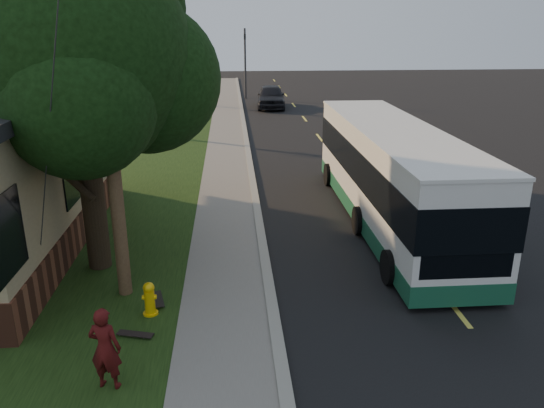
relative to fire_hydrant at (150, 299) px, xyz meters
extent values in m
plane|color=black|center=(2.60, 0.00, -0.43)|extent=(120.00, 120.00, 0.00)
cube|color=black|center=(6.60, 10.00, -0.43)|extent=(8.00, 80.00, 0.01)
cube|color=gray|center=(2.60, 10.00, -0.37)|extent=(0.25, 80.00, 0.12)
cube|color=slate|center=(1.60, 10.00, -0.39)|extent=(2.00, 80.00, 0.08)
cube|color=black|center=(-1.90, 10.00, -0.40)|extent=(5.00, 80.00, 0.07)
cylinder|color=#EDB70C|center=(0.00, 0.00, -0.09)|extent=(0.22, 0.22, 0.55)
sphere|color=#EDB70C|center=(0.00, 0.00, 0.26)|extent=(0.24, 0.24, 0.24)
cylinder|color=#EDB70C|center=(0.00, 0.00, 0.04)|extent=(0.30, 0.10, 0.10)
cylinder|color=#EDB70C|center=(0.00, 0.00, 0.04)|extent=(0.10, 0.18, 0.10)
cylinder|color=#EDB70C|center=(0.00, 0.00, -0.34)|extent=(0.32, 0.32, 0.04)
cylinder|color=#473321|center=(-0.70, 1.00, 4.14)|extent=(0.30, 0.30, 9.00)
cylinder|color=#2D2D30|center=(-1.60, -0.10, 3.37)|extent=(2.52, 3.21, 7.60)
cylinder|color=black|center=(-1.60, 2.50, 1.64)|extent=(0.56, 0.56, 4.00)
sphere|color=black|center=(-1.60, 2.50, 4.84)|extent=(5.20, 5.20, 5.20)
sphere|color=black|center=(-0.20, 3.10, 4.24)|extent=(3.60, 3.60, 3.60)
sphere|color=black|center=(-2.80, 2.10, 4.54)|extent=(3.80, 3.80, 3.80)
sphere|color=black|center=(-1.30, 1.20, 3.94)|extent=(3.20, 3.20, 3.20)
sphere|color=black|center=(-2.20, 3.90, 5.24)|extent=(3.40, 3.40, 3.40)
sphere|color=black|center=(-0.70, 3.70, 5.84)|extent=(3.00, 3.00, 3.00)
cylinder|color=black|center=(-0.90, 18.00, 1.29)|extent=(0.24, 0.24, 3.30)
cylinder|color=black|center=(-0.90, 18.00, 2.94)|extent=(1.38, 0.57, 2.01)
cylinder|color=black|center=(-0.90, 18.00, 2.94)|extent=(0.74, 1.21, 1.58)
cylinder|color=black|center=(-0.90, 18.00, 2.94)|extent=(0.65, 1.05, 1.95)
cylinder|color=black|center=(-0.90, 18.00, 2.94)|extent=(1.28, 0.53, 1.33)
cylinder|color=black|center=(-0.90, 18.00, 2.94)|extent=(0.75, 1.21, 1.70)
cylinder|color=black|center=(-0.40, 30.00, 1.15)|extent=(0.24, 0.24, 3.03)
cylinder|color=black|center=(-0.40, 30.00, 2.66)|extent=(1.38, 0.57, 2.01)
cylinder|color=black|center=(-0.40, 30.00, 2.66)|extent=(0.74, 1.21, 1.58)
cylinder|color=black|center=(-0.40, 30.00, 2.66)|extent=(0.65, 1.05, 1.95)
cylinder|color=black|center=(-0.40, 30.00, 2.66)|extent=(1.28, 0.53, 1.33)
cylinder|color=black|center=(-0.40, 30.00, 2.66)|extent=(0.75, 1.21, 1.70)
cylinder|color=#2D2D30|center=(3.10, 34.00, 2.32)|extent=(0.16, 0.16, 5.50)
imported|color=black|center=(3.10, 34.00, 4.07)|extent=(0.18, 0.22, 1.10)
cube|color=silver|center=(6.65, 5.17, 1.28)|extent=(2.31, 11.08, 2.49)
cube|color=#175337|center=(6.65, 5.17, -0.02)|extent=(2.33, 11.10, 0.51)
cube|color=black|center=(6.65, 5.17, 1.46)|extent=(2.35, 11.12, 1.02)
cube|color=black|center=(6.65, -0.35, 1.14)|extent=(2.01, 0.06, 1.48)
cube|color=yellow|center=(6.65, -0.34, 2.38)|extent=(1.48, 0.06, 0.32)
cube|color=#FFF2CC|center=(5.96, -0.36, 0.08)|extent=(0.23, 0.04, 0.14)
cube|color=#FFF2CC|center=(7.34, -0.36, 0.08)|extent=(0.23, 0.04, 0.14)
cube|color=silver|center=(6.65, 5.17, 2.54)|extent=(2.36, 11.13, 0.08)
cylinder|color=black|center=(5.49, 1.10, -0.01)|extent=(0.26, 0.85, 0.85)
cylinder|color=black|center=(7.80, 1.10, -0.01)|extent=(0.26, 0.85, 0.85)
cylinder|color=black|center=(5.49, 4.24, -0.01)|extent=(0.26, 0.85, 0.85)
cylinder|color=black|center=(7.80, 4.24, -0.01)|extent=(0.26, 0.85, 0.85)
cylinder|color=black|center=(5.49, 9.23, -0.01)|extent=(0.26, 0.85, 0.85)
cylinder|color=black|center=(7.80, 9.23, -0.01)|extent=(0.26, 0.85, 0.85)
imported|color=#440D0D|center=(-0.38, -2.33, 0.39)|extent=(0.61, 0.47, 1.50)
cube|color=black|center=(0.10, 0.53, -0.30)|extent=(0.36, 0.78, 0.02)
cylinder|color=silver|center=(0.16, 0.27, -0.34)|extent=(0.18, 0.08, 0.05)
cylinder|color=silver|center=(0.04, 0.78, -0.34)|extent=(0.18, 0.08, 0.05)
cube|color=black|center=(-0.18, -0.85, -0.30)|extent=(0.75, 0.37, 0.02)
cylinder|color=silver|center=(0.06, -0.92, -0.34)|extent=(0.09, 0.17, 0.05)
cylinder|color=silver|center=(-0.43, -0.78, -0.34)|extent=(0.09, 0.17, 0.05)
imported|color=black|center=(4.79, 28.90, 0.39)|extent=(2.27, 4.95, 1.65)
camera|label=1|loc=(1.80, -10.07, 5.52)|focal=35.00mm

